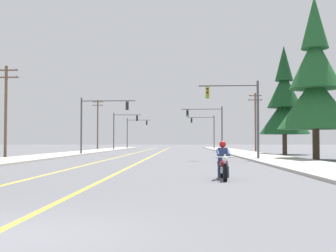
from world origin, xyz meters
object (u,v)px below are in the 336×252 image
(motorcycle_with_rider, at_px, (223,164))
(utility_pole_left_far, at_px, (98,123))
(traffic_signal_near_right, at_px, (241,108))
(conifer_tree_right_verge_far, at_px, (284,104))
(traffic_signal_near_left, at_px, (97,116))
(traffic_signal_mid_left, at_px, (122,126))
(utility_pole_left_near, at_px, (6,107))
(traffic_signal_mid_right, at_px, (210,122))
(traffic_signal_far_left, at_px, (134,129))
(traffic_signal_far_right, at_px, (206,127))
(conifer_tree_right_verge_near, at_px, (315,84))
(utility_pole_right_far, at_px, (255,120))

(motorcycle_with_rider, bearing_deg, utility_pole_left_far, 105.32)
(traffic_signal_near_right, xyz_separation_m, conifer_tree_right_verge_far, (6.87, 14.38, 1.52))
(traffic_signal_near_left, distance_m, traffic_signal_mid_left, 23.91)
(traffic_signal_near_right, distance_m, traffic_signal_mid_left, 38.98)
(utility_pole_left_near, bearing_deg, traffic_signal_mid_right, 44.78)
(traffic_signal_near_left, xyz_separation_m, traffic_signal_far_left, (-0.64, 40.79, -0.07))
(traffic_signal_far_left, distance_m, conifer_tree_right_verge_far, 44.18)
(traffic_signal_far_right, bearing_deg, conifer_tree_right_verge_near, -81.99)
(traffic_signal_near_right, bearing_deg, traffic_signal_mid_right, 91.89)
(conifer_tree_right_verge_near, bearing_deg, traffic_signal_far_left, 111.20)
(traffic_signal_mid_left, bearing_deg, utility_pole_left_far, 119.02)
(traffic_signal_near_right, height_order, traffic_signal_near_left, same)
(traffic_signal_far_left, height_order, utility_pole_right_far, utility_pole_right_far)
(traffic_signal_far_left, distance_m, utility_pole_right_far, 30.60)
(traffic_signal_mid_left, xyz_separation_m, utility_pole_right_far, (20.98, -5.47, 0.64))
(traffic_signal_mid_left, height_order, utility_pole_left_far, utility_pole_left_far)
(traffic_signal_mid_right, bearing_deg, traffic_signal_far_left, 115.24)
(motorcycle_with_rider, relative_size, traffic_signal_near_right, 0.35)
(utility_pole_left_near, height_order, utility_pole_left_far, utility_pole_left_far)
(motorcycle_with_rider, relative_size, utility_pole_left_far, 0.23)
(traffic_signal_far_right, distance_m, traffic_signal_far_left, 16.95)
(traffic_signal_mid_left, distance_m, traffic_signal_far_left, 16.90)
(utility_pole_left_near, height_order, conifer_tree_right_verge_near, conifer_tree_right_verge_near)
(traffic_signal_mid_right, xyz_separation_m, utility_pole_right_far, (7.26, 6.51, 0.58))
(traffic_signal_near_right, bearing_deg, utility_pole_left_near, 167.53)
(motorcycle_with_rider, distance_m, traffic_signal_mid_right, 41.54)
(traffic_signal_near_left, height_order, utility_pole_left_far, utility_pole_left_far)
(traffic_signal_mid_right, relative_size, traffic_signal_mid_left, 1.00)
(traffic_signal_mid_left, bearing_deg, traffic_signal_near_right, -68.13)
(traffic_signal_far_left, xyz_separation_m, utility_pole_left_far, (-6.32, -5.70, 0.99))
(utility_pole_left_far, bearing_deg, utility_pole_right_far, -31.50)
(utility_pole_right_far, height_order, conifer_tree_right_verge_far, conifer_tree_right_verge_far)
(traffic_signal_near_left, bearing_deg, conifer_tree_right_verge_far, 5.82)
(traffic_signal_mid_left, height_order, utility_pole_right_far, utility_pole_right_far)
(traffic_signal_near_left, height_order, traffic_signal_mid_right, same)
(traffic_signal_mid_left, bearing_deg, conifer_tree_right_verge_far, -45.54)
(utility_pole_left_near, distance_m, conifer_tree_right_verge_near, 26.91)
(traffic_signal_mid_right, relative_size, conifer_tree_right_verge_near, 0.47)
(traffic_signal_near_left, bearing_deg, utility_pole_left_near, -131.45)
(utility_pole_left_near, relative_size, conifer_tree_right_verge_near, 0.64)
(traffic_signal_far_left, bearing_deg, traffic_signal_mid_left, -90.36)
(traffic_signal_far_right, relative_size, conifer_tree_right_verge_far, 0.51)
(utility_pole_right_far, bearing_deg, utility_pole_left_near, -135.97)
(traffic_signal_mid_right, relative_size, utility_pole_left_far, 0.66)
(motorcycle_with_rider, relative_size, traffic_signal_mid_right, 0.35)
(utility_pole_right_far, height_order, conifer_tree_right_verge_near, conifer_tree_right_verge_near)
(utility_pole_left_far, bearing_deg, traffic_signal_mid_right, -49.30)
(traffic_signal_near_right, relative_size, traffic_signal_far_left, 1.00)
(traffic_signal_far_left, relative_size, conifer_tree_right_verge_near, 0.47)
(traffic_signal_far_left, height_order, conifer_tree_right_verge_far, conifer_tree_right_verge_far)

